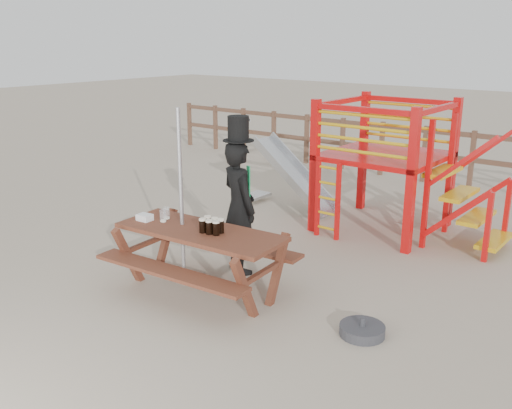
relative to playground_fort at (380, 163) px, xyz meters
name	(u,v)px	position (x,y,z in m)	size (l,w,h in m)	color
ground	(227,301)	(-0.12, -3.58, -1.07)	(60.00, 60.00, 0.00)	tan
back_fence	(448,151)	(-0.12, 3.42, -0.34)	(15.09, 0.09, 1.20)	brown
playground_fort	(380,163)	(0.00, 0.00, 0.00)	(4.71, 1.84, 2.10)	red
picnic_table	(201,253)	(-0.54, -3.58, -0.57)	(2.18, 1.59, 0.80)	brown
man_with_hat	(239,204)	(-0.60, -2.77, -0.15)	(0.75, 0.64, 2.07)	black
metal_pole	(181,200)	(-0.86, -3.55, 0.04)	(0.05, 0.05, 2.22)	#B2B2B7
parasol_base	(362,330)	(1.52, -3.31, -1.02)	(0.48, 0.48, 0.20)	#333338
paper_bag	(145,217)	(-1.33, -3.74, -0.23)	(0.18, 0.14, 0.08)	white
stout_pints	(212,226)	(-0.36, -3.56, -0.18)	(0.29, 0.21, 0.17)	black
empty_glasses	(165,215)	(-1.14, -3.58, -0.20)	(0.13, 0.19, 0.15)	silver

